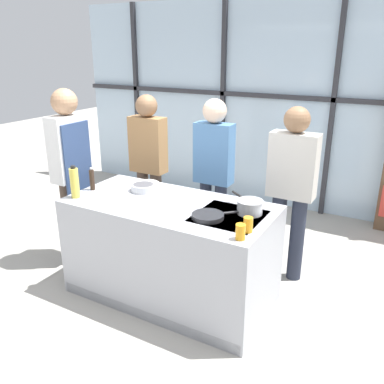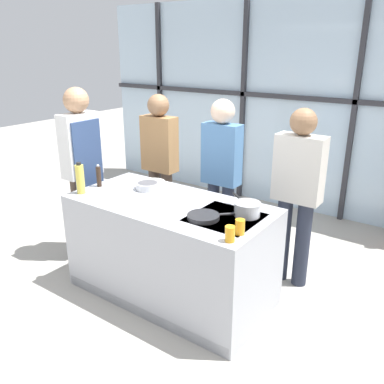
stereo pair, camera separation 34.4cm
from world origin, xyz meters
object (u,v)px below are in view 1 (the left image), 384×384
object	(u,v)px
juice_glass_near	(240,232)
pepper_grinder	(92,179)
spectator_far_left	(148,160)
saucepan	(250,206)
white_plate	(147,183)
mixing_bowl	(143,187)
chef	(71,166)
spectator_center_left	(214,169)
frying_pan	(209,216)
spectator_center_right	(291,185)
juice_glass_far	(248,225)
oil_bottle	(75,183)

from	to	relation	value
juice_glass_near	pepper_grinder	bearing A→B (deg)	170.04
spectator_far_left	saucepan	world-z (taller)	spectator_far_left
white_plate	mixing_bowl	xyz separation A→B (m)	(0.08, -0.17, 0.03)
chef	spectator_center_left	size ratio (longest dim) A/B	1.06
mixing_bowl	juice_glass_near	xyz separation A→B (m)	(1.18, -0.49, 0.02)
frying_pan	chef	bearing A→B (deg)	172.61
frying_pan	mixing_bowl	distance (m)	0.86
chef	saucepan	distance (m)	1.90
chef	white_plate	bearing A→B (deg)	106.63
spectator_center_right	juice_glass_far	bearing A→B (deg)	89.45
frying_pan	white_plate	size ratio (longest dim) A/B	1.59
saucepan	juice_glass_near	size ratio (longest dim) A/B	3.01
spectator_center_right	white_plate	xyz separation A→B (m)	(-1.27, -0.53, -0.04)
saucepan	mixing_bowl	distance (m)	1.06
spectator_center_left	white_plate	world-z (taller)	spectator_center_left
spectator_far_left	juice_glass_far	distance (m)	1.92
spectator_center_left	saucepan	xyz separation A→B (m)	(0.68, -0.72, -0.02)
chef	spectator_center_right	bearing A→B (deg)	110.36
chef	white_plate	xyz separation A→B (m)	(0.76, 0.23, -0.13)
frying_pan	white_plate	world-z (taller)	frying_pan
mixing_bowl	spectator_center_left	bearing A→B (deg)	61.46
spectator_center_right	juice_glass_far	distance (m)	1.05
spectator_center_right	oil_bottle	distance (m)	1.97
spectator_far_left	chef	bearing A→B (deg)	61.50
oil_bottle	juice_glass_near	xyz separation A→B (m)	(1.60, -0.05, -0.08)
frying_pan	saucepan	distance (m)	0.35
frying_pan	pepper_grinder	size ratio (longest dim) A/B	1.70
oil_bottle	pepper_grinder	size ratio (longest dim) A/B	1.33
pepper_grinder	juice_glass_far	distance (m)	1.62
mixing_bowl	oil_bottle	distance (m)	0.61
frying_pan	pepper_grinder	bearing A→B (deg)	177.16
spectator_far_left	juice_glass_near	size ratio (longest dim) A/B	15.08
frying_pan	white_plate	xyz separation A→B (m)	(-0.90, 0.44, -0.01)
spectator_far_left	saucepan	size ratio (longest dim) A/B	5.01
white_plate	oil_bottle	bearing A→B (deg)	-119.22
chef	white_plate	distance (m)	0.80
pepper_grinder	juice_glass_near	bearing A→B (deg)	-9.96
spectator_far_left	oil_bottle	world-z (taller)	spectator_far_left
spectator_far_left	juice_glass_far	world-z (taller)	spectator_far_left
spectator_center_left	juice_glass_near	world-z (taller)	spectator_center_left
chef	juice_glass_far	xyz separation A→B (m)	(2.02, -0.30, -0.08)
oil_bottle	juice_glass_far	size ratio (longest dim) A/B	2.59
spectator_center_left	oil_bottle	bearing A→B (deg)	54.79
saucepan	oil_bottle	world-z (taller)	oil_bottle
pepper_grinder	juice_glass_far	bearing A→B (deg)	-5.06
spectator_center_right	oil_bottle	xyz separation A→B (m)	(-1.61, -1.13, 0.09)
spectator_center_left	spectator_center_right	bearing A→B (deg)	-180.00
saucepan	mixing_bowl	world-z (taller)	saucepan
white_plate	spectator_center_right	bearing A→B (deg)	22.51
pepper_grinder	juice_glass_far	size ratio (longest dim) A/B	1.95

